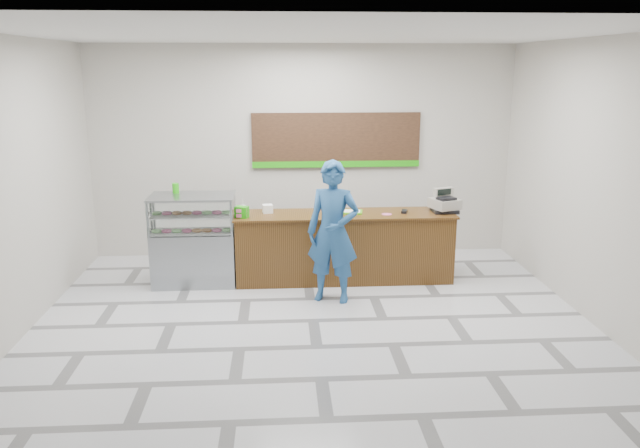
{
  "coord_description": "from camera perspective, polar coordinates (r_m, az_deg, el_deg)",
  "views": [
    {
      "loc": [
        -0.4,
        -7.37,
        3.15
      ],
      "look_at": [
        0.14,
        0.9,
        1.04
      ],
      "focal_mm": 35.0,
      "sensor_mm": 36.0,
      "label": 1
    }
  ],
  "objects": [
    {
      "name": "ceiling",
      "position": [
        7.39,
        -0.69,
        17.0
      ],
      "size": [
        7.0,
        7.0,
        0.0
      ],
      "primitive_type": "plane",
      "rotation": [
        3.14,
        0.0,
        0.0
      ],
      "color": "silver",
      "rests_on": "back_wall"
    },
    {
      "name": "cash_register",
      "position": [
        9.47,
        11.32,
        1.87
      ],
      "size": [
        0.48,
        0.49,
        0.35
      ],
      "rotation": [
        0.0,
        0.0,
        0.36
      ],
      "color": "black",
      "rests_on": "sales_counter"
    },
    {
      "name": "sales_counter",
      "position": [
        9.35,
        2.22,
        -2.08
      ],
      "size": [
        3.26,
        0.76,
        1.03
      ],
      "color": "#573515",
      "rests_on": "floor"
    },
    {
      "name": "donut_decal",
      "position": [
        9.2,
        6.13,
        0.9
      ],
      "size": [
        0.15,
        0.15,
        0.0
      ],
      "primitive_type": "cylinder",
      "color": "#E26097",
      "rests_on": "sales_counter"
    },
    {
      "name": "back_wall",
      "position": [
        10.47,
        -1.55,
        6.6
      ],
      "size": [
        7.0,
        0.0,
        7.0
      ],
      "primitive_type": "plane",
      "rotation": [
        1.57,
        0.0,
        0.0
      ],
      "color": "#BBB6AC",
      "rests_on": "floor"
    },
    {
      "name": "promo_box",
      "position": [
        9.01,
        -7.17,
        1.1
      ],
      "size": [
        0.21,
        0.18,
        0.16
      ],
      "primitive_type": "cube",
      "rotation": [
        0.0,
        0.0,
        -0.37
      ],
      "color": "#20AA0C",
      "rests_on": "sales_counter"
    },
    {
      "name": "napkin_box",
      "position": [
        9.27,
        -4.82,
        1.4
      ],
      "size": [
        0.16,
        0.16,
        0.12
      ],
      "primitive_type": "cube",
      "rotation": [
        0.0,
        0.0,
        0.15
      ],
      "color": "white",
      "rests_on": "sales_counter"
    },
    {
      "name": "serving_tray",
      "position": [
        9.28,
        2.71,
        1.13
      ],
      "size": [
        0.42,
        0.34,
        0.02
      ],
      "rotation": [
        0.0,
        0.0,
        -0.16
      ],
      "color": "#4EB410",
      "rests_on": "sales_counter"
    },
    {
      "name": "display_case",
      "position": [
        9.35,
        -11.44,
        -1.35
      ],
      "size": [
        1.22,
        0.72,
        1.33
      ],
      "color": "gray",
      "rests_on": "floor"
    },
    {
      "name": "menu_board",
      "position": [
        10.45,
        1.49,
        7.59
      ],
      "size": [
        2.8,
        0.06,
        0.9
      ],
      "color": "black",
      "rests_on": "back_wall"
    },
    {
      "name": "customer",
      "position": [
        8.41,
        1.19,
        -0.74
      ],
      "size": [
        0.81,
        0.66,
        1.94
      ],
      "primitive_type": "imported",
      "rotation": [
        0.0,
        0.0,
        -0.31
      ],
      "color": "#225085",
      "rests_on": "floor"
    },
    {
      "name": "green_cup_left",
      "position": [
        9.47,
        -13.09,
        3.26
      ],
      "size": [
        0.09,
        0.09,
        0.14
      ],
      "primitive_type": "cylinder",
      "color": "#20AA0C",
      "rests_on": "display_case"
    },
    {
      "name": "green_cup_right",
      "position": [
        9.41,
        -13.04,
        3.2
      ],
      "size": [
        0.09,
        0.09,
        0.14
      ],
      "primitive_type": "cylinder",
      "color": "#20AA0C",
      "rests_on": "display_case"
    },
    {
      "name": "card_terminal",
      "position": [
        9.33,
        7.72,
        1.14
      ],
      "size": [
        0.12,
        0.17,
        0.04
      ],
      "primitive_type": "cube",
      "rotation": [
        0.0,
        0.0,
        -0.33
      ],
      "color": "black",
      "rests_on": "sales_counter"
    },
    {
      "name": "straw_cup",
      "position": [
        9.33,
        -7.05,
        1.39
      ],
      "size": [
        0.07,
        0.07,
        0.11
      ],
      "primitive_type": "cylinder",
      "color": "silver",
      "rests_on": "sales_counter"
    },
    {
      "name": "floor",
      "position": [
        8.03,
        -0.62,
        -8.82
      ],
      "size": [
        7.0,
        7.0,
        0.0
      ],
      "primitive_type": "plane",
      "color": "silver",
      "rests_on": "ground"
    }
  ]
}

